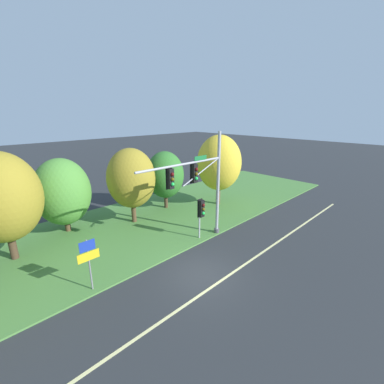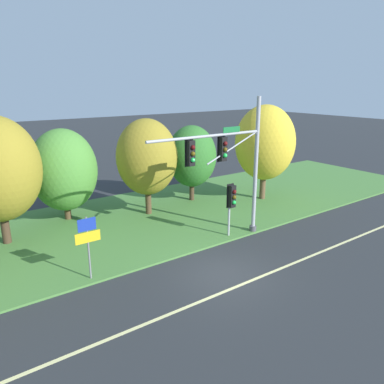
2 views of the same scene
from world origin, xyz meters
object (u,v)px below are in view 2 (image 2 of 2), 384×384
traffic_signal_mast (231,160)px  tree_right_far (265,143)px  pedestrian_signal_near_kerb (232,199)px  tree_tall_centre (192,156)px  route_sign_post (88,238)px  tree_behind_signpost (64,170)px  tree_mid_verge (147,157)px

traffic_signal_mast → tree_right_far: traffic_signal_mast is taller
pedestrian_signal_near_kerb → tree_tall_centre: (2.21, 6.78, 1.05)m
route_sign_post → tree_behind_signpost: bearing=78.5°
traffic_signal_mast → tree_mid_verge: 6.38m
tree_mid_verge → tree_right_far: size_ratio=0.90×
tree_mid_verge → tree_right_far: tree_right_far is taller
tree_behind_signpost → tree_right_far: (13.04, -4.08, 1.00)m
tree_mid_verge → tree_behind_signpost: bearing=155.7°
tree_behind_signpost → tree_mid_verge: bearing=-24.3°
pedestrian_signal_near_kerb → tree_tall_centre: tree_tall_centre is taller
pedestrian_signal_near_kerb → tree_right_far: (6.62, 4.00, 1.97)m
route_sign_post → tree_mid_verge: 8.84m
tree_behind_signpost → tree_mid_verge: (4.61, -2.08, 0.60)m
tree_mid_verge → tree_tall_centre: tree_mid_verge is taller
traffic_signal_mast → tree_tall_centre: (2.44, 6.91, -1.17)m
tree_right_far → tree_mid_verge: bearing=166.6°
tree_right_far → pedestrian_signal_near_kerb: bearing=-148.8°
traffic_signal_mast → tree_tall_centre: 7.42m
traffic_signal_mast → tree_behind_signpost: bearing=127.0°
tree_tall_centre → pedestrian_signal_near_kerb: bearing=-108.1°
route_sign_post → pedestrian_signal_near_kerb: bearing=-0.2°
pedestrian_signal_near_kerb → tree_right_far: bearing=31.2°
tree_tall_centre → tree_mid_verge: bearing=-169.2°
route_sign_post → tree_right_far: 15.37m
tree_tall_centre → tree_right_far: (4.41, -2.77, 0.91)m
tree_tall_centre → tree_right_far: 5.29m
traffic_signal_mast → tree_right_far: 8.01m
route_sign_post → tree_tall_centre: tree_tall_centre is taller
traffic_signal_mast → tree_tall_centre: traffic_signal_mast is taller
pedestrian_signal_near_kerb → tree_mid_verge: (-1.82, 6.01, 1.57)m
route_sign_post → tree_tall_centre: 12.36m
tree_mid_verge → tree_right_far: 8.68m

